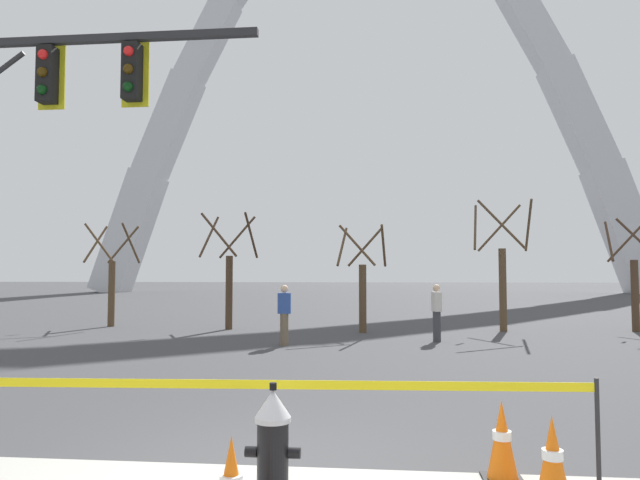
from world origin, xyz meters
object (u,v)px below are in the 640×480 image
fire_hydrant (273,447)px  monument_arch (366,101)px  traffic_cone_by_hydrant (502,442)px  pedestrian_walking_left (437,312)px  pedestrian_standing_center (284,314)px  traffic_cone_mid_sidewalk (553,462)px

fire_hydrant → monument_arch: bearing=90.3°
traffic_cone_by_hydrant → pedestrian_walking_left: (0.50, 10.93, 0.46)m
traffic_cone_by_hydrant → monument_arch: size_ratio=0.01×
traffic_cone_by_hydrant → pedestrian_standing_center: bearing=110.4°
fire_hydrant → pedestrian_standing_center: pedestrian_standing_center is taller
pedestrian_walking_left → monument_arch: bearing=93.8°
fire_hydrant → monument_arch: monument_arch is taller
fire_hydrant → traffic_cone_mid_sidewalk: bearing=4.7°
traffic_cone_by_hydrant → pedestrian_standing_center: 10.33m
fire_hydrant → pedestrian_walking_left: (2.49, 11.66, 0.35)m
monument_arch → pedestrian_walking_left: size_ratio=35.36×
traffic_cone_by_hydrant → pedestrian_standing_center: (-3.60, 9.68, 0.46)m
monument_arch → traffic_cone_mid_sidewalk: bearing=-87.2°
traffic_cone_by_hydrant → pedestrian_standing_center: pedestrian_standing_center is taller
pedestrian_walking_left → traffic_cone_by_hydrant: bearing=-92.6°
fire_hydrant → monument_arch: 55.92m
traffic_cone_mid_sidewalk → pedestrian_standing_center: 10.94m
monument_arch → pedestrian_walking_left: monument_arch is taller
monument_arch → pedestrian_standing_center: bearing=-91.8°
fire_hydrant → traffic_cone_by_hydrant: bearing=20.0°
fire_hydrant → traffic_cone_by_hydrant: size_ratio=1.36×
fire_hydrant → traffic_cone_by_hydrant: fire_hydrant is taller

